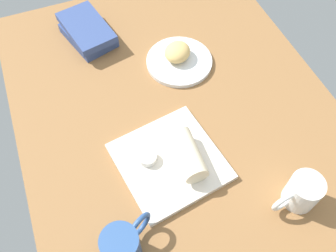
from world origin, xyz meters
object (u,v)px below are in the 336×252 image
at_px(sauce_cup, 148,158).
at_px(coffee_mug, 123,245).
at_px(round_plate, 179,61).
at_px(breakfast_wrap, 188,155).
at_px(book_stack, 87,32).
at_px(second_mug, 301,192).
at_px(scone_pastry, 177,52).
at_px(square_plate, 170,161).

relative_size(sauce_cup, coffee_mug, 0.37).
distance_m(round_plate, breakfast_wrap, 0.36).
relative_size(book_stack, second_mug, 1.76).
distance_m(scone_pastry, square_plate, 0.37).
distance_m(scone_pastry, coffee_mug, 0.61).
xyz_separation_m(square_plate, second_mug, (0.21, 0.25, 0.04)).
xyz_separation_m(round_plate, breakfast_wrap, (0.34, -0.12, 0.04)).
relative_size(book_stack, coffee_mug, 1.77).
bearing_deg(breakfast_wrap, square_plate, -20.60).
bearing_deg(scone_pastry, breakfast_wrap, -18.15).
distance_m(scone_pastry, book_stack, 0.31).
bearing_deg(sauce_cup, coffee_mug, -32.78).
height_order(scone_pastry, book_stack, scone_pastry).
height_order(sauce_cup, book_stack, book_stack).
bearing_deg(breakfast_wrap, second_mug, 139.95).
height_order(book_stack, coffee_mug, coffee_mug).
height_order(scone_pastry, sauce_cup, scone_pastry).
distance_m(coffee_mug, second_mug, 0.43).
distance_m(round_plate, square_plate, 0.35).
height_order(scone_pastry, coffee_mug, coffee_mug).
bearing_deg(scone_pastry, square_plate, -25.33).
bearing_deg(square_plate, scone_pastry, 154.67).
relative_size(scone_pastry, sauce_cup, 1.84).
bearing_deg(book_stack, coffee_mug, -8.06).
bearing_deg(square_plate, coffee_mug, -45.81).
bearing_deg(second_mug, book_stack, -155.68).
relative_size(square_plate, sauce_cup, 5.31).
xyz_separation_m(round_plate, coffee_mug, (0.49, -0.34, 0.05)).
bearing_deg(breakfast_wrap, coffee_mug, 37.43).
bearing_deg(square_plate, sauce_cup, -112.78).
distance_m(sauce_cup, coffee_mug, 0.23).
relative_size(round_plate, coffee_mug, 1.61).
bearing_deg(round_plate, book_stack, -131.51).
distance_m(round_plate, scone_pastry, 0.03).
relative_size(round_plate, sauce_cup, 4.32).
distance_m(square_plate, coffee_mug, 0.25).
relative_size(round_plate, book_stack, 0.91).
bearing_deg(sauce_cup, square_plate, 67.22).
bearing_deg(sauce_cup, scone_pastry, 145.83).
relative_size(scone_pastry, second_mug, 0.68).
relative_size(square_plate, breakfast_wrap, 1.89).
bearing_deg(round_plate, square_plate, -26.46).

